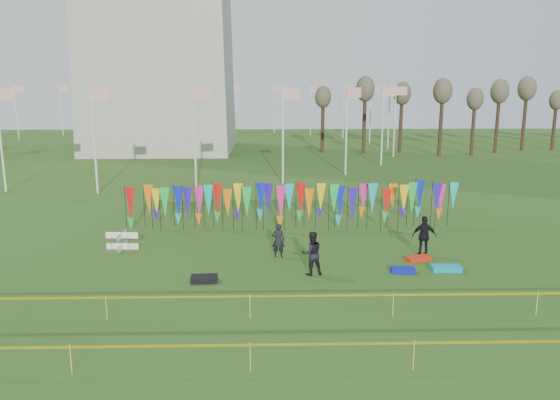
{
  "coord_description": "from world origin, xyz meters",
  "views": [
    {
      "loc": [
        -1.36,
        -20.4,
        7.99
      ],
      "look_at": [
        -0.69,
        6.0,
        2.39
      ],
      "focal_mm": 35.0,
      "sensor_mm": 36.0,
      "label": 1
    }
  ],
  "objects_px": {
    "kite_bag_blue": "(403,270)",
    "person_mid": "(312,253)",
    "box_kite": "(122,241)",
    "person_left": "(278,240)",
    "person_right": "(424,236)",
    "kite_bag_teal": "(446,268)",
    "kite_bag_red": "(418,258)",
    "kite_bag_black": "(204,279)"
  },
  "relations": [
    {
      "from": "box_kite",
      "to": "person_right",
      "type": "xyz_separation_m",
      "value": [
        14.58,
        -1.34,
        0.52
      ]
    },
    {
      "from": "person_left",
      "to": "person_right",
      "type": "bearing_deg",
      "value": -174.73
    },
    {
      "from": "kite_bag_blue",
      "to": "person_mid",
      "type": "bearing_deg",
      "value": -178.03
    },
    {
      "from": "person_left",
      "to": "kite_bag_red",
      "type": "bearing_deg",
      "value": 178.76
    },
    {
      "from": "person_mid",
      "to": "kite_bag_red",
      "type": "bearing_deg",
      "value": -174.11
    },
    {
      "from": "box_kite",
      "to": "kite_bag_black",
      "type": "xyz_separation_m",
      "value": [
        4.53,
        -4.6,
        -0.33
      ]
    },
    {
      "from": "person_mid",
      "to": "kite_bag_teal",
      "type": "xyz_separation_m",
      "value": [
        5.93,
        0.29,
        -0.83
      ]
    },
    {
      "from": "box_kite",
      "to": "kite_bag_teal",
      "type": "height_order",
      "value": "box_kite"
    },
    {
      "from": "kite_bag_blue",
      "to": "kite_bag_teal",
      "type": "relative_size",
      "value": 0.81
    },
    {
      "from": "person_mid",
      "to": "kite_bag_black",
      "type": "relative_size",
      "value": 1.75
    },
    {
      "from": "person_mid",
      "to": "kite_bag_black",
      "type": "bearing_deg",
      "value": -3.19
    },
    {
      "from": "box_kite",
      "to": "kite_bag_blue",
      "type": "relative_size",
      "value": 0.88
    },
    {
      "from": "kite_bag_blue",
      "to": "kite_bag_black",
      "type": "relative_size",
      "value": 0.94
    },
    {
      "from": "person_left",
      "to": "person_mid",
      "type": "xyz_separation_m",
      "value": [
        1.37,
        -2.46,
        0.13
      ]
    },
    {
      "from": "person_right",
      "to": "kite_bag_black",
      "type": "bearing_deg",
      "value": 26.65
    },
    {
      "from": "person_mid",
      "to": "kite_bag_red",
      "type": "height_order",
      "value": "person_mid"
    },
    {
      "from": "person_right",
      "to": "kite_bag_teal",
      "type": "height_order",
      "value": "person_right"
    },
    {
      "from": "kite_bag_red",
      "to": "kite_bag_black",
      "type": "height_order",
      "value": "kite_bag_black"
    },
    {
      "from": "person_right",
      "to": "kite_bag_blue",
      "type": "height_order",
      "value": "person_right"
    },
    {
      "from": "kite_bag_blue",
      "to": "kite_bag_teal",
      "type": "xyz_separation_m",
      "value": [
        1.94,
        0.16,
        0.01
      ]
    },
    {
      "from": "kite_bag_red",
      "to": "kite_bag_black",
      "type": "distance_m",
      "value": 9.94
    },
    {
      "from": "kite_bag_blue",
      "to": "kite_bag_red",
      "type": "height_order",
      "value": "kite_bag_blue"
    },
    {
      "from": "person_left",
      "to": "kite_bag_teal",
      "type": "height_order",
      "value": "person_left"
    },
    {
      "from": "kite_bag_red",
      "to": "kite_bag_teal",
      "type": "relative_size",
      "value": 0.9
    },
    {
      "from": "box_kite",
      "to": "kite_bag_blue",
      "type": "xyz_separation_m",
      "value": [
        13.03,
        -3.69,
        -0.34
      ]
    },
    {
      "from": "person_left",
      "to": "kite_bag_black",
      "type": "distance_m",
      "value": 4.56
    },
    {
      "from": "box_kite",
      "to": "person_right",
      "type": "bearing_deg",
      "value": -5.24
    },
    {
      "from": "person_right",
      "to": "kite_bag_blue",
      "type": "relative_size",
      "value": 1.88
    },
    {
      "from": "kite_bag_blue",
      "to": "kite_bag_black",
      "type": "height_order",
      "value": "kite_bag_black"
    },
    {
      "from": "person_left",
      "to": "kite_bag_blue",
      "type": "height_order",
      "value": "person_left"
    },
    {
      "from": "box_kite",
      "to": "kite_bag_red",
      "type": "xyz_separation_m",
      "value": [
        14.14,
        -2.08,
        -0.35
      ]
    },
    {
      "from": "box_kite",
      "to": "kite_bag_teal",
      "type": "xyz_separation_m",
      "value": [
        14.97,
        -3.53,
        -0.33
      ]
    },
    {
      "from": "person_right",
      "to": "kite_bag_black",
      "type": "relative_size",
      "value": 1.77
    },
    {
      "from": "person_left",
      "to": "person_mid",
      "type": "relative_size",
      "value": 0.86
    },
    {
      "from": "kite_bag_blue",
      "to": "kite_bag_black",
      "type": "distance_m",
      "value": 8.54
    },
    {
      "from": "kite_bag_teal",
      "to": "person_mid",
      "type": "bearing_deg",
      "value": -177.15
    },
    {
      "from": "person_mid",
      "to": "box_kite",
      "type": "bearing_deg",
      "value": -35.92
    },
    {
      "from": "person_mid",
      "to": "person_left",
      "type": "bearing_deg",
      "value": -73.81
    },
    {
      "from": "person_right",
      "to": "person_left",
      "type": "bearing_deg",
      "value": 8.9
    },
    {
      "from": "person_left",
      "to": "kite_bag_black",
      "type": "xyz_separation_m",
      "value": [
        -3.14,
        -3.24,
        -0.69
      ]
    },
    {
      "from": "kite_bag_blue",
      "to": "kite_bag_red",
      "type": "relative_size",
      "value": 0.9
    },
    {
      "from": "kite_bag_black",
      "to": "box_kite",
      "type": "bearing_deg",
      "value": 134.55
    }
  ]
}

